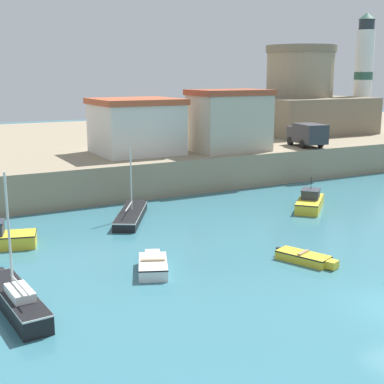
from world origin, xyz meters
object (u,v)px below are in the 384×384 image
object	(u,v)px
dinghy_white_0	(153,265)
dinghy_yellow_5	(305,257)
fortress	(299,103)
truck_on_quay	(307,134)
motorboat_yellow_4	(310,202)
harbor_shed_mid_row	(136,126)
lighthouse	(363,74)
harbor_shed_near_wharf	(229,120)
sailboat_black_6	(16,298)
sailboat_black_7	(131,214)

from	to	relation	value
dinghy_white_0	dinghy_yellow_5	bearing A→B (deg)	-18.65
fortress	truck_on_quay	bearing A→B (deg)	-125.65
motorboat_yellow_4	harbor_shed_mid_row	bearing A→B (deg)	119.92
lighthouse	harbor_shed_mid_row	size ratio (longest dim) A/B	1.95
dinghy_white_0	harbor_shed_near_wharf	xyz separation A→B (m)	(15.40, 17.58, 5.28)
dinghy_yellow_5	harbor_shed_near_wharf	xyz separation A→B (m)	(7.85, 20.13, 5.35)
dinghy_white_0	harbor_shed_near_wharf	bearing A→B (deg)	48.78
dinghy_white_0	harbor_shed_mid_row	size ratio (longest dim) A/B	0.50
lighthouse	sailboat_black_6	bearing A→B (deg)	-149.86
sailboat_black_6	sailboat_black_7	bearing A→B (deg)	49.11
lighthouse	sailboat_black_7	bearing A→B (deg)	-156.65
motorboat_yellow_4	dinghy_yellow_5	world-z (taller)	motorboat_yellow_4
lighthouse	harbor_shed_near_wharf	distance (m)	25.57
truck_on_quay	sailboat_black_7	bearing A→B (deg)	-161.92
sailboat_black_6	lighthouse	size ratio (longest dim) A/B	0.47
sailboat_black_6	fortress	distance (m)	48.34
motorboat_yellow_4	harbor_shed_near_wharf	xyz separation A→B (m)	(0.06, 11.36, 5.08)
motorboat_yellow_4	truck_on_quay	bearing A→B (deg)	51.66
motorboat_yellow_4	lighthouse	size ratio (longest dim) A/B	0.33
dinghy_yellow_5	dinghy_white_0	bearing A→B (deg)	161.35
lighthouse	harbor_shed_near_wharf	world-z (taller)	lighthouse
fortress	harbor_shed_near_wharf	distance (m)	18.88
fortress	dinghy_yellow_5	bearing A→B (deg)	-128.38
lighthouse	truck_on_quay	world-z (taller)	lighthouse
fortress	sailboat_black_6	bearing A→B (deg)	-142.85
dinghy_white_0	motorboat_yellow_4	world-z (taller)	motorboat_yellow_4
dinghy_yellow_5	truck_on_quay	size ratio (longest dim) A/B	0.74
lighthouse	harbor_shed_mid_row	world-z (taller)	lighthouse
sailboat_black_6	harbor_shed_near_wharf	bearing A→B (deg)	40.48
truck_on_quay	dinghy_white_0	bearing A→B (deg)	-145.01
sailboat_black_6	harbor_shed_mid_row	size ratio (longest dim) A/B	0.92
sailboat_black_6	fortress	world-z (taller)	fortress
lighthouse	harbor_shed_near_wharf	xyz separation A→B (m)	(-24.00, -7.87, -4.02)
motorboat_yellow_4	harbor_shed_near_wharf	world-z (taller)	harbor_shed_near_wharf
motorboat_yellow_4	dinghy_yellow_5	distance (m)	11.74
harbor_shed_near_wharf	harbor_shed_mid_row	bearing A→B (deg)	163.04
motorboat_yellow_4	fortress	world-z (taller)	fortress
truck_on_quay	harbor_shed_near_wharf	bearing A→B (deg)	171.10
sailboat_black_6	dinghy_yellow_5	bearing A→B (deg)	-4.52
dinghy_yellow_5	harbor_shed_mid_row	xyz separation A→B (m)	(-0.15, 22.57, 4.99)
dinghy_white_0	truck_on_quay	size ratio (longest dim) A/B	0.77
fortress	dinghy_white_0	bearing A→B (deg)	-138.71
sailboat_black_7	harbor_shed_near_wharf	xyz separation A→B (m)	(12.73, 7.99, 5.26)
harbor_shed_near_wharf	harbor_shed_mid_row	distance (m)	8.37
fortress	truck_on_quay	world-z (taller)	fortress
harbor_shed_mid_row	truck_on_quay	size ratio (longest dim) A/B	1.56
motorboat_yellow_4	sailboat_black_6	distance (m)	23.47
sailboat_black_6	motorboat_yellow_4	bearing A→B (deg)	18.98
motorboat_yellow_4	fortress	distance (m)	27.33
dinghy_white_0	sailboat_black_7	size ratio (longest dim) A/B	0.55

